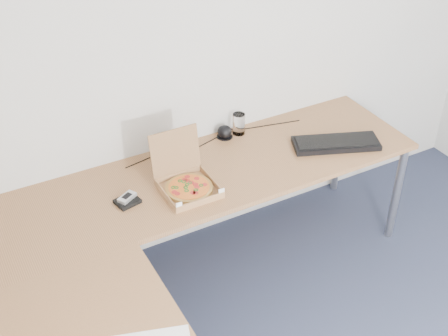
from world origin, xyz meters
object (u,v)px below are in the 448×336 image
desk (187,241)px  keyboard (336,143)px  wallet (127,201)px  pizza_box (188,184)px  drinking_glass (239,124)px

desk → keyboard: keyboard is taller
desk → wallet: wallet is taller
keyboard → wallet: 1.29m
keyboard → wallet: keyboard is taller
pizza_box → drinking_glass: bearing=35.5°
desk → pizza_box: pizza_box is taller
desk → keyboard: size_ratio=4.92×
desk → wallet: size_ratio=21.12×
wallet → drinking_glass: bearing=8.5°
pizza_box → drinking_glass: size_ratio=2.46×
desk → keyboard: 1.17m
desk → wallet: (-0.16, 0.38, 0.04)m
drinking_glass → wallet: size_ratio=1.13×
wallet → pizza_box: bearing=-20.4°
drinking_glass → keyboard: (0.44, -0.40, -0.05)m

